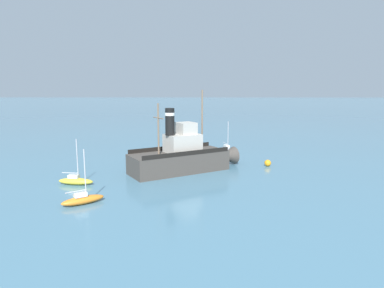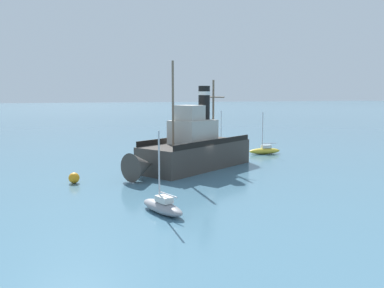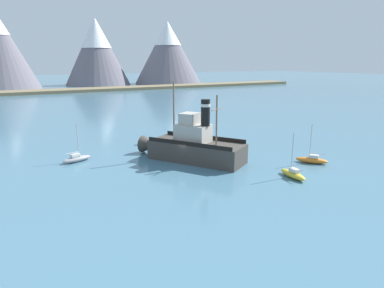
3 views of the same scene
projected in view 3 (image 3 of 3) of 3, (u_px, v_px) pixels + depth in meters
ground_plane at (185, 162)px, 42.72m from camera, size 600.00×600.00×0.00m
mountain_ridge at (45, 55)px, 162.92m from camera, size 171.51×58.01×33.51m
shoreline_strip at (52, 91)px, 134.42m from camera, size 240.00×12.00×1.20m
old_tugboat at (192, 146)px, 43.07m from camera, size 10.32×14.08×9.90m
sailboat_grey at (77, 158)px, 42.67m from camera, size 3.95×2.22×4.90m
sailboat_orange at (312, 160)px, 42.11m from camera, size 3.15×3.71×4.90m
sailboat_yellow at (293, 174)px, 36.86m from camera, size 1.55×3.90×4.90m
mooring_buoy at (141, 142)px, 51.32m from camera, size 0.86×0.86×0.86m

